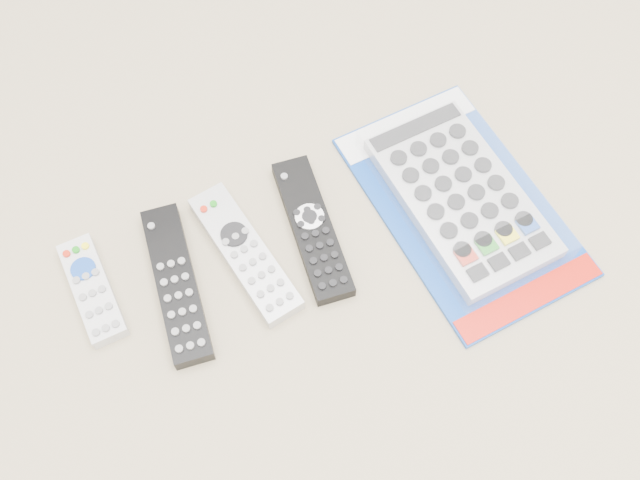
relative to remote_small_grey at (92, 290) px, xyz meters
name	(u,v)px	position (x,y,z in m)	size (l,w,h in m)	color
remote_small_grey	(92,290)	(0.00, 0.00, 0.00)	(0.05, 0.14, 0.02)	#BCBCBF
remote_slim_black	(177,284)	(0.09, -0.03, 0.00)	(0.07, 0.21, 0.02)	black
remote_silver_dvd	(245,253)	(0.18, -0.03, 0.00)	(0.08, 0.20, 0.02)	#B3B3B8
remote_large_black	(312,229)	(0.27, -0.03, 0.00)	(0.07, 0.20, 0.02)	black
jumbo_remote_packaged	(462,196)	(0.45, -0.07, 0.01)	(0.22, 0.33, 0.04)	#0E3D9E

